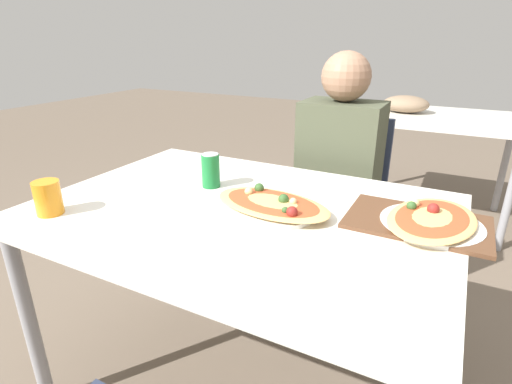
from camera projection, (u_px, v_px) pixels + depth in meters
name	position (u px, v px, depth m)	size (l,w,h in m)	color
ground_plane	(244.00, 384.00, 1.58)	(14.00, 14.00, 0.00)	#6B5B4C
dining_table	(242.00, 226.00, 1.33)	(1.33, 0.94, 0.77)	silver
chair_far_seated	(342.00, 201.00, 2.01)	(0.40, 0.40, 0.92)	#2D3851
person_seated	(338.00, 168.00, 1.83)	(0.35, 0.27, 1.23)	#2D2D38
pizza_main	(272.00, 205.00, 1.27)	(0.42, 0.30, 0.06)	white
soda_can	(211.00, 170.00, 1.46)	(0.07, 0.07, 0.12)	#197233
drink_glass	(48.00, 198.00, 1.24)	(0.08, 0.08, 0.11)	orange
serving_tray	(417.00, 222.00, 1.18)	(0.40, 0.27, 0.01)	brown
pizza_second	(431.00, 220.00, 1.16)	(0.29, 0.39, 0.06)	white
background_table	(430.00, 123.00, 2.84)	(1.10, 0.80, 0.89)	silver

